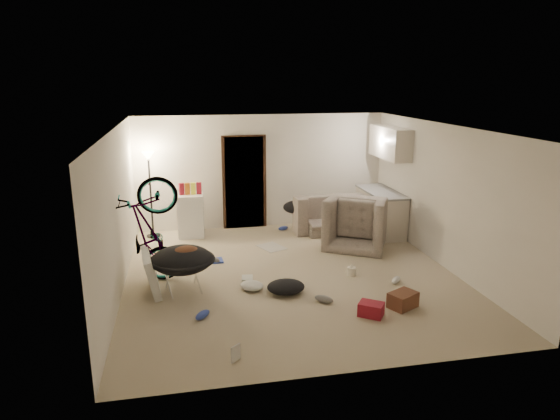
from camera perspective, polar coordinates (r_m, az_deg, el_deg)
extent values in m
cube|color=#BBAB90|center=(8.61, 1.25, -7.46)|extent=(5.50, 6.00, 0.02)
cube|color=white|center=(8.00, 1.35, 9.48)|extent=(5.50, 6.00, 0.02)
cube|color=white|center=(11.11, -2.11, 4.43)|extent=(5.50, 0.02, 2.50)
cube|color=white|center=(5.46, 8.27, -6.92)|extent=(5.50, 0.02, 2.50)
cube|color=white|center=(8.09, -18.15, -0.28)|extent=(0.02, 6.00, 2.50)
cube|color=white|center=(9.21, 18.31, 1.49)|extent=(0.02, 6.00, 2.50)
cube|color=black|center=(11.06, -4.11, 3.14)|extent=(0.85, 0.10, 2.04)
cube|color=black|center=(11.03, -4.09, 3.11)|extent=(0.97, 0.04, 2.10)
cylinder|color=black|center=(10.93, -14.26, -2.87)|extent=(0.28, 0.28, 0.03)
cylinder|color=black|center=(10.72, -14.54, 1.39)|extent=(0.04, 0.04, 1.70)
cone|color=#FFE0A5|center=(10.55, -14.84, 5.98)|extent=(0.24, 0.24, 0.18)
cube|color=beige|center=(11.00, 11.40, -0.29)|extent=(0.60, 1.50, 0.88)
cube|color=gray|center=(10.89, 11.53, 2.04)|extent=(0.64, 1.54, 0.04)
cube|color=beige|center=(10.76, 12.46, 7.53)|extent=(0.38, 1.40, 0.65)
imported|color=#3A423A|center=(11.16, 6.59, -0.58)|extent=(2.15, 0.94, 0.61)
imported|color=#3A423A|center=(10.15, 9.02, -1.81)|extent=(1.53, 1.48, 0.76)
imported|color=black|center=(8.35, -14.52, -5.06)|extent=(1.86, 0.85, 1.06)
imported|color=maroon|center=(6.17, -5.56, -17.03)|extent=(0.25, 0.26, 0.02)
cube|color=white|center=(10.70, -10.13, -0.59)|extent=(0.56, 0.56, 0.90)
cube|color=maroon|center=(10.57, -11.19, 2.23)|extent=(0.12, 0.09, 0.30)
cube|color=orange|center=(10.57, -10.54, 2.26)|extent=(0.11, 0.09, 0.30)
cube|color=yellow|center=(10.57, -9.89, 2.30)|extent=(0.10, 0.07, 0.30)
cube|color=maroon|center=(10.57, -9.24, 2.33)|extent=(0.11, 0.09, 0.30)
cylinder|color=silver|center=(8.04, -11.01, -7.53)|extent=(0.67, 0.67, 0.47)
ellipsoid|color=black|center=(7.93, -11.12, -5.60)|extent=(0.95, 0.95, 0.40)
torus|color=black|center=(7.93, -11.12, -5.60)|extent=(1.02, 1.02, 0.07)
ellipsoid|color=#4F2B1B|center=(7.87, -10.79, -4.90)|extent=(0.61, 0.58, 0.22)
ellipsoid|color=black|center=(10.85, 1.84, 0.34)|extent=(0.60, 0.51, 0.28)
cube|color=silver|center=(8.14, -14.54, -6.84)|extent=(0.36, 0.98, 0.64)
cube|color=brown|center=(7.63, 13.86, -9.95)|extent=(0.49, 0.44, 0.23)
cube|color=maroon|center=(7.29, 10.37, -11.10)|extent=(0.42, 0.40, 0.19)
cylinder|color=white|center=(8.63, 8.17, -6.96)|extent=(0.15, 0.15, 0.15)
cone|color=white|center=(8.59, 8.19, -6.30)|extent=(0.08, 0.08, 0.06)
cube|color=#B1AAA4|center=(9.94, -0.97, -4.26)|extent=(0.60, 0.67, 0.01)
cube|color=#3248B5|center=(9.28, -7.19, -5.74)|extent=(0.22, 0.29, 0.03)
cube|color=silver|center=(8.47, -3.76, -7.74)|extent=(0.21, 0.26, 0.02)
ellipsoid|color=#3248B5|center=(11.02, 0.36, -2.09)|extent=(0.27, 0.19, 0.09)
ellipsoid|color=slate|center=(9.22, -7.62, -5.64)|extent=(0.29, 0.27, 0.10)
ellipsoid|color=#3248B5|center=(7.21, -8.85, -11.75)|extent=(0.27, 0.29, 0.10)
ellipsoid|color=slate|center=(7.61, 5.04, -10.11)|extent=(0.31, 0.29, 0.11)
ellipsoid|color=white|center=(8.48, 13.12, -7.79)|extent=(0.27, 0.28, 0.10)
ellipsoid|color=black|center=(7.89, 0.68, -8.77)|extent=(0.61, 0.52, 0.19)
ellipsoid|color=black|center=(9.85, 6.27, -4.12)|extent=(0.59, 0.56, 0.14)
ellipsoid|color=silver|center=(8.03, -3.24, -8.62)|extent=(0.51, 0.52, 0.12)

